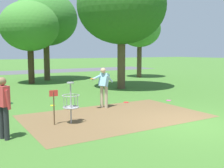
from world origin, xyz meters
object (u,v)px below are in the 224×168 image
player_foreground_watching (3,105)px  player_throwing (104,85)px  tree_mid_right (122,6)px  tree_far_left (140,30)px  tree_near_left (46,19)px  frisbee_by_tee (53,105)px  frisbee_far_left (126,102)px  disc_golf_basket (69,101)px  frisbee_near_basket (169,100)px  tree_near_right (30,26)px

player_foreground_watching → player_throwing: 4.88m
player_throwing → tree_mid_right: bearing=49.8°
player_foreground_watching → tree_far_left: tree_far_left is taller
tree_far_left → tree_near_left: bearing=165.8°
tree_near_left → tree_mid_right: size_ratio=0.95×
frisbee_by_tee → frisbee_far_left: size_ratio=0.87×
disc_golf_basket → frisbee_near_basket: 5.98m
tree_mid_right → frisbee_near_basket: bearing=-94.6°
frisbee_near_basket → frisbee_by_tee: bearing=161.6°
player_throwing → tree_far_left: (9.50, 10.15, 3.37)m
player_throwing → frisbee_by_tee: size_ratio=7.71×
tree_near_right → tree_far_left: tree_near_right is taller
tree_mid_right → tree_far_left: 7.89m
player_throwing → frisbee_far_left: bearing=18.6°
disc_golf_basket → tree_mid_right: bearing=45.4°
frisbee_by_tee → tree_near_left: (3.17, 10.61, 5.01)m
frisbee_by_tee → tree_mid_right: tree_mid_right is taller
tree_near_left → tree_near_right: bearing=-135.1°
player_foreground_watching → tree_far_left: (13.86, 12.35, 3.39)m
tree_mid_right → tree_near_right: bearing=126.2°
player_throwing → tree_near_left: 12.91m
frisbee_by_tee → tree_near_right: size_ratio=0.04×
disc_golf_basket → player_foreground_watching: bearing=-164.2°
tree_near_left → tree_far_left: tree_near_left is taller
tree_mid_right → tree_far_left: tree_mid_right is taller
tree_near_right → tree_far_left: (9.81, -0.28, 0.15)m
disc_golf_basket → tree_near_left: 14.88m
player_throwing → disc_golf_basket: bearing=-144.3°
tree_near_left → player_foreground_watching: bearing=-112.0°
frisbee_by_tee → tree_near_left: 12.15m
disc_golf_basket → tree_near_left: size_ratio=0.19×
player_foreground_watching → tree_near_right: tree_near_right is taller
player_throwing → tree_far_left: bearing=46.9°
disc_golf_basket → tree_near_right: tree_near_right is taller
frisbee_near_basket → tree_near_right: size_ratio=0.04×
player_throwing → tree_mid_right: size_ratio=0.23×
disc_golf_basket → tree_far_left: 16.98m
player_foreground_watching → tree_mid_right: 11.55m
tree_near_right → tree_near_left: bearing=44.9°
disc_golf_basket → tree_near_left: bearing=75.1°
frisbee_by_tee → tree_mid_right: (5.64, 3.07, 5.18)m
disc_golf_basket → frisbee_near_basket: disc_golf_basket is taller
tree_near_left → tree_far_left: bearing=-14.2°
player_foreground_watching → frisbee_by_tee: (2.65, 3.77, -0.96)m
tree_far_left → disc_golf_basket: bearing=-134.9°
tree_near_left → tree_near_right: size_ratio=1.20×
player_foreground_watching → tree_near_left: tree_near_left is taller
player_foreground_watching → frisbee_near_basket: size_ratio=7.17×
player_foreground_watching → tree_near_right: (4.05, 12.63, 3.23)m
frisbee_far_left → disc_golf_basket: bearing=-150.5°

